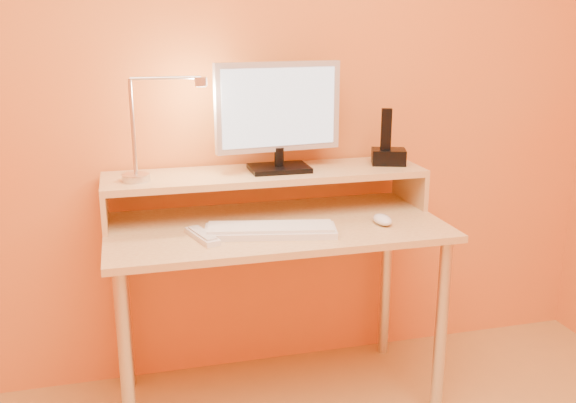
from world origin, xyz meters
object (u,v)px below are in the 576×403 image
object	(u,v)px
phone_dock	(389,157)
mouse	(383,220)
remote_control	(202,236)
monitor_panel	(278,107)
keyboard	(270,231)
lamp_base	(136,177)

from	to	relation	value
phone_dock	mouse	distance (m)	0.33
remote_control	phone_dock	bearing A→B (deg)	1.61
monitor_panel	keyboard	bearing A→B (deg)	-115.76
keyboard	phone_dock	bearing A→B (deg)	37.59
phone_dock	mouse	xyz separation A→B (m)	(-0.12, -0.25, -0.17)
lamp_base	mouse	distance (m)	0.89
monitor_panel	remote_control	world-z (taller)	monitor_panel
lamp_base	mouse	world-z (taller)	lamp_base
monitor_panel	phone_dock	size ratio (longest dim) A/B	3.69
remote_control	monitor_panel	bearing A→B (deg)	22.11
lamp_base	phone_dock	xyz separation A→B (m)	(0.97, 0.03, 0.02)
lamp_base	remote_control	size ratio (longest dim) A/B	0.53
monitor_panel	keyboard	distance (m)	0.48
monitor_panel	mouse	world-z (taller)	monitor_panel
lamp_base	phone_dock	world-z (taller)	phone_dock
phone_dock	lamp_base	bearing A→B (deg)	-159.54
phone_dock	mouse	size ratio (longest dim) A/B	1.26
lamp_base	keyboard	bearing A→B (deg)	-28.35
monitor_panel	mouse	xyz separation A→B (m)	(0.32, -0.26, -0.38)
phone_dock	remote_control	world-z (taller)	phone_dock
monitor_panel	phone_dock	bearing A→B (deg)	-7.53
monitor_panel	phone_dock	xyz separation A→B (m)	(0.44, -0.01, -0.21)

